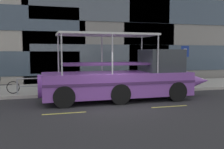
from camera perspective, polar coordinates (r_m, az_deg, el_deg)
The scene contains 9 objects.
ground_plane at distance 12.07m, azimuth 0.50°, elevation -6.96°, with size 120.00×120.00×0.00m, color #2B2B2D.
sidewalk at distance 17.42m, azimuth -4.67°, elevation -2.96°, with size 32.00×4.80×0.18m, color #A8A59E.
curb_edge at distance 15.02m, azimuth -2.83°, elevation -4.24°, with size 32.00×0.18×0.18m, color #B2ADA3.
lane_centreline at distance 11.23m, azimuth 1.79°, elevation -7.86°, with size 25.80×0.12×0.01m.
curb_guardrail at distance 15.40m, azimuth -0.74°, elevation -1.38°, with size 10.51×0.09×0.90m.
parking_sign at distance 18.26m, azimuth 15.94°, elevation 3.40°, with size 0.60×0.12×2.76m.
leaned_bicycle at distance 15.41m, azimuth -23.17°, elevation -2.65°, with size 1.74×0.46×0.96m.
duck_tour_boat at distance 13.42m, azimuth 3.58°, elevation -0.93°, with size 9.49×2.49×3.44m.
pedestrian_near_bow at distance 17.78m, azimuth 10.39°, elevation 0.72°, with size 0.49×0.23×1.69m.
Camera 1 is at (-3.30, -11.34, 2.51)m, focal length 40.90 mm.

